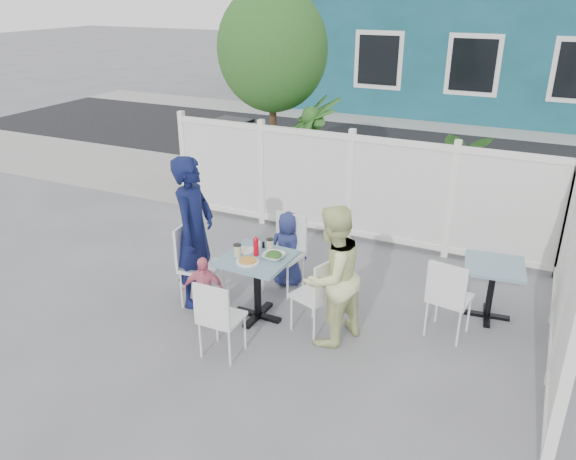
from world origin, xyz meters
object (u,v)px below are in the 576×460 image
at_px(man, 194,232).
at_px(chair_near, 218,314).
at_px(toddler, 204,291).
at_px(main_table, 257,271).
at_px(woman, 332,276).
at_px(chair_left, 195,258).
at_px(chair_back, 286,247).
at_px(chair_right, 319,290).
at_px(boy, 288,249).
at_px(spare_table, 493,277).
at_px(utility_cabinet, 233,153).

bearing_deg(man, chair_near, -145.79).
xyz_separation_m(man, toddler, (0.34, -0.39, -0.50)).
distance_m(main_table, woman, 0.93).
height_order(main_table, woman, woman).
relative_size(chair_left, chair_back, 1.04).
distance_m(chair_right, chair_back, 1.09).
bearing_deg(boy, toddler, 46.49).
xyz_separation_m(main_table, spare_table, (2.40, 1.12, -0.07)).
relative_size(spare_table, chair_right, 0.79).
xyz_separation_m(utility_cabinet, man, (1.89, -4.10, 0.32)).
bearing_deg(chair_right, toddler, 125.57).
bearing_deg(man, chair_right, -100.22).
bearing_deg(toddler, spare_table, 6.92).
xyz_separation_m(utility_cabinet, chair_left, (1.88, -4.12, -0.00)).
bearing_deg(spare_table, utility_cabinet, 149.54).
xyz_separation_m(main_table, chair_near, (0.00, -0.84, -0.09)).
height_order(main_table, chair_back, chair_back).
bearing_deg(utility_cabinet, chair_right, -44.64).
bearing_deg(chair_back, man, 50.95).
bearing_deg(main_table, utility_cabinet, 123.31).
height_order(chair_left, chair_near, chair_left).
distance_m(spare_table, chair_back, 2.43).
distance_m(chair_back, man, 1.17).
height_order(spare_table, boy, boy).
distance_m(chair_back, toddler, 1.25).
bearing_deg(main_table, chair_near, -89.96).
bearing_deg(utility_cabinet, boy, -45.16).
relative_size(man, toddler, 2.21).
bearing_deg(woman, spare_table, 150.57).
xyz_separation_m(utility_cabinet, main_table, (2.71, -4.13, 0.01)).
relative_size(main_table, chair_near, 0.88).
height_order(chair_right, man, man).
height_order(utility_cabinet, chair_right, utility_cabinet).
xyz_separation_m(woman, toddler, (-1.40, -0.29, -0.36)).
xyz_separation_m(chair_back, man, (-0.82, -0.76, 0.35)).
xyz_separation_m(chair_right, woman, (0.16, -0.07, 0.24)).
relative_size(chair_near, woman, 0.57).
bearing_deg(utility_cabinet, man, -60.00).
bearing_deg(woman, toddler, -56.06).
height_order(utility_cabinet, main_table, utility_cabinet).
height_order(main_table, chair_left, chair_left).
xyz_separation_m(chair_left, man, (0.00, 0.02, 0.33)).
bearing_deg(chair_left, main_table, 83.45).
bearing_deg(woman, chair_right, -91.27).
bearing_deg(woman, boy, -112.93).
xyz_separation_m(woman, boy, (-0.94, 0.94, -0.28)).
xyz_separation_m(chair_back, boy, (-0.02, 0.08, -0.07)).
relative_size(spare_table, chair_left, 0.72).
relative_size(utility_cabinet, chair_near, 1.33).
bearing_deg(utility_cabinet, chair_near, -56.05).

